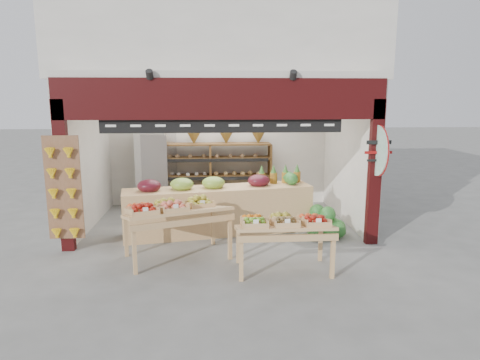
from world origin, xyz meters
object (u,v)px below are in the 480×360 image
object	(u,v)px
refrigerator	(157,169)
display_table_right	(284,224)
cardboard_stack	(154,210)
mid_counter	(218,208)
watermelon_pile	(325,226)
display_table_left	(169,210)
back_shelving	(210,163)

from	to	relation	value
refrigerator	display_table_right	world-z (taller)	refrigerator
cardboard_stack	display_table_right	size ratio (longest dim) A/B	0.66
refrigerator	mid_counter	bearing A→B (deg)	-38.40
cardboard_stack	mid_counter	bearing A→B (deg)	-36.01
cardboard_stack	watermelon_pile	size ratio (longest dim) A/B	1.20
display_table_left	display_table_right	world-z (taller)	display_table_left
cardboard_stack	back_shelving	bearing A→B (deg)	40.89
mid_counter	display_table_left	distance (m)	1.61
back_shelving	display_table_left	world-z (taller)	back_shelving
mid_counter	display_table_right	xyz separation A→B (m)	(0.98, -1.97, 0.24)
cardboard_stack	mid_counter	size ratio (longest dim) A/B	0.26
cardboard_stack	display_table_left	size ratio (longest dim) A/B	0.52
mid_counter	display_table_right	distance (m)	2.22
back_shelving	watermelon_pile	size ratio (longest dim) A/B	3.61
back_shelving	cardboard_stack	distance (m)	1.89
back_shelving	mid_counter	xyz separation A→B (m)	(0.15, -2.12, -0.60)
back_shelving	display_table_right	world-z (taller)	back_shelving
cardboard_stack	watermelon_pile	world-z (taller)	cardboard_stack
back_shelving	watermelon_pile	bearing A→B (deg)	-47.74
refrigerator	cardboard_stack	distance (m)	1.28
refrigerator	mid_counter	world-z (taller)	refrigerator
watermelon_pile	mid_counter	bearing A→B (deg)	170.64
refrigerator	display_table_right	distance (m)	4.71
mid_counter	watermelon_pile	distance (m)	2.14
cardboard_stack	watermelon_pile	distance (m)	3.76
refrigerator	mid_counter	distance (m)	2.56
display_table_right	display_table_left	bearing A→B (deg)	160.62
refrigerator	watermelon_pile	distance (m)	4.34
display_table_left	watermelon_pile	world-z (taller)	display_table_left
refrigerator	display_table_left	xyz separation A→B (m)	(0.62, -3.39, -0.14)
cardboard_stack	mid_counter	world-z (taller)	mid_counter
display_table_left	display_table_right	size ratio (longest dim) A/B	1.28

